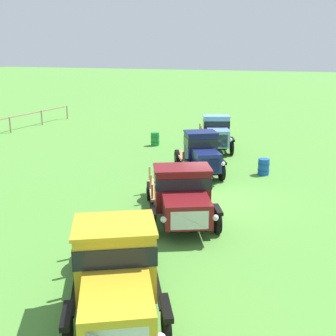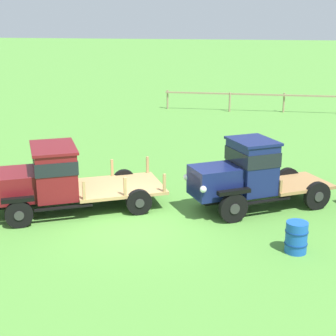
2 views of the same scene
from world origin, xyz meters
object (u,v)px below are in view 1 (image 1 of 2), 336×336
object	(u,v)px
vintage_truck_foreground_near	(116,272)
vintage_truck_second_in_line	(182,194)
vintage_truck_midrow_center	(201,153)
oil_drum_near_fence	(155,139)
oil_drum_beside_row	(264,167)
vintage_truck_far_side	(216,133)

from	to	relation	value
vintage_truck_foreground_near	vintage_truck_second_in_line	size ratio (longest dim) A/B	0.99
vintage_truck_foreground_near	vintage_truck_midrow_center	bearing A→B (deg)	8.43
oil_drum_near_fence	vintage_truck_second_in_line	bearing A→B (deg)	-151.95
oil_drum_beside_row	vintage_truck_second_in_line	bearing A→B (deg)	166.81
oil_drum_near_fence	oil_drum_beside_row	bearing A→B (deg)	-118.20
vintage_truck_second_in_line	vintage_truck_far_side	world-z (taller)	vintage_truck_far_side
oil_drum_beside_row	oil_drum_near_fence	bearing A→B (deg)	61.80
vintage_truck_foreground_near	oil_drum_near_fence	world-z (taller)	vintage_truck_foreground_near
vintage_truck_midrow_center	oil_drum_beside_row	xyz separation A→B (m)	(1.36, -2.88, -0.75)
vintage_truck_second_in_line	vintage_truck_foreground_near	bearing A→B (deg)	-174.47
vintage_truck_midrow_center	oil_drum_near_fence	bearing A→B (deg)	41.57
vintage_truck_midrow_center	vintage_truck_far_side	distance (m)	5.37
vintage_truck_far_side	vintage_truck_foreground_near	bearing A→B (deg)	-171.80
vintage_truck_foreground_near	oil_drum_near_fence	bearing A→B (deg)	20.99
vintage_truck_foreground_near	oil_drum_near_fence	xyz separation A→B (m)	(17.40, 6.67, -0.76)
vintage_truck_foreground_near	vintage_truck_far_side	world-z (taller)	vintage_truck_foreground_near
vintage_truck_midrow_center	oil_drum_near_fence	world-z (taller)	vintage_truck_midrow_center
vintage_truck_foreground_near	oil_drum_beside_row	xyz separation A→B (m)	(13.21, -1.13, -0.78)
oil_drum_near_fence	vintage_truck_midrow_center	bearing A→B (deg)	-138.43
vintage_truck_second_in_line	vintage_truck_midrow_center	bearing A→B (deg)	11.32
vintage_truck_midrow_center	vintage_truck_far_side	xyz separation A→B (m)	(5.32, 0.72, 0.02)
vintage_truck_foreground_near	oil_drum_beside_row	distance (m)	13.28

